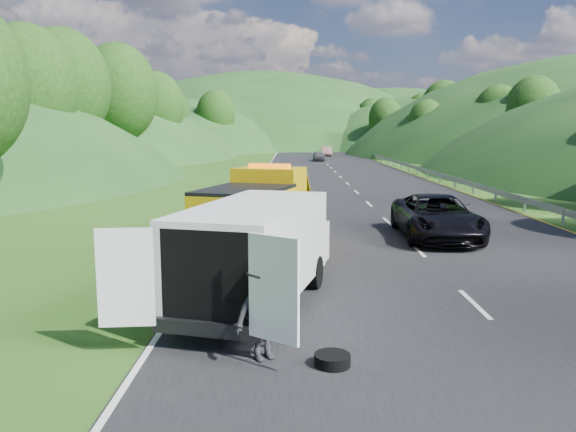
{
  "coord_description": "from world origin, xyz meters",
  "views": [
    {
      "loc": [
        -1.27,
        -14.63,
        4.02
      ],
      "look_at": [
        -1.38,
        3.18,
        1.3
      ],
      "focal_mm": 35.0,
      "sensor_mm": 36.0,
      "label": 1
    }
  ],
  "objects_px": {
    "white_van": "(258,248)",
    "worker": "(265,360)",
    "spare_tire": "(332,366)",
    "woman": "(212,276)",
    "child": "(246,278)",
    "suitcase": "(191,275)",
    "passing_suv": "(436,238)",
    "tow_truck": "(258,206)"
  },
  "relations": [
    {
      "from": "child",
      "to": "suitcase",
      "type": "relative_size",
      "value": 1.92
    },
    {
      "from": "woman",
      "to": "passing_suv",
      "type": "height_order",
      "value": "passing_suv"
    },
    {
      "from": "child",
      "to": "worker",
      "type": "height_order",
      "value": "worker"
    },
    {
      "from": "woman",
      "to": "worker",
      "type": "xyz_separation_m",
      "value": [
        1.75,
        -5.78,
        0.0
      ]
    },
    {
      "from": "passing_suv",
      "to": "suitcase",
      "type": "bearing_deg",
      "value": -139.94
    },
    {
      "from": "woman",
      "to": "spare_tire",
      "type": "bearing_deg",
      "value": -168.6
    },
    {
      "from": "tow_truck",
      "to": "worker",
      "type": "relative_size",
      "value": 3.85
    },
    {
      "from": "worker",
      "to": "tow_truck",
      "type": "bearing_deg",
      "value": 61.01
    },
    {
      "from": "tow_truck",
      "to": "passing_suv",
      "type": "height_order",
      "value": "tow_truck"
    },
    {
      "from": "child",
      "to": "worker",
      "type": "bearing_deg",
      "value": -51.67
    },
    {
      "from": "white_van",
      "to": "child",
      "type": "xyz_separation_m",
      "value": [
        -0.48,
        2.47,
        -1.36
      ]
    },
    {
      "from": "child",
      "to": "spare_tire",
      "type": "distance_m",
      "value": 6.2
    },
    {
      "from": "tow_truck",
      "to": "white_van",
      "type": "height_order",
      "value": "tow_truck"
    },
    {
      "from": "tow_truck",
      "to": "woman",
      "type": "xyz_separation_m",
      "value": [
        -1.06,
        -4.33,
        -1.37
      ]
    },
    {
      "from": "passing_suv",
      "to": "tow_truck",
      "type": "bearing_deg",
      "value": -168.12
    },
    {
      "from": "tow_truck",
      "to": "white_van",
      "type": "xyz_separation_m",
      "value": [
        0.39,
        -6.97,
        -0.01
      ]
    },
    {
      "from": "woman",
      "to": "passing_suv",
      "type": "bearing_deg",
      "value": -68.4
    },
    {
      "from": "passing_suv",
      "to": "spare_tire",
      "type": "bearing_deg",
      "value": -110.94
    },
    {
      "from": "woman",
      "to": "child",
      "type": "distance_m",
      "value": 0.98
    },
    {
      "from": "tow_truck",
      "to": "passing_suv",
      "type": "bearing_deg",
      "value": 27.14
    },
    {
      "from": "suitcase",
      "to": "spare_tire",
      "type": "relative_size",
      "value": 0.85
    },
    {
      "from": "worker",
      "to": "passing_suv",
      "type": "bearing_deg",
      "value": 29.62
    },
    {
      "from": "white_van",
      "to": "suitcase",
      "type": "height_order",
      "value": "white_van"
    },
    {
      "from": "worker",
      "to": "spare_tire",
      "type": "height_order",
      "value": "worker"
    },
    {
      "from": "suitcase",
      "to": "spare_tire",
      "type": "distance_m",
      "value": 6.12
    },
    {
      "from": "white_van",
      "to": "worker",
      "type": "relative_size",
      "value": 4.03
    },
    {
      "from": "tow_truck",
      "to": "white_van",
      "type": "distance_m",
      "value": 6.98
    },
    {
      "from": "woman",
      "to": "suitcase",
      "type": "bearing_deg",
      "value": 141.75
    },
    {
      "from": "white_van",
      "to": "worker",
      "type": "bearing_deg",
      "value": -69.78
    },
    {
      "from": "child",
      "to": "woman",
      "type": "bearing_deg",
      "value": -159.21
    },
    {
      "from": "worker",
      "to": "passing_suv",
      "type": "height_order",
      "value": "worker"
    },
    {
      "from": "suitcase",
      "to": "passing_suv",
      "type": "xyz_separation_m",
      "value": [
        8.07,
        6.5,
        -0.27
      ]
    },
    {
      "from": "passing_suv",
      "to": "worker",
      "type": "bearing_deg",
      "value": -116.27
    },
    {
      "from": "white_van",
      "to": "spare_tire",
      "type": "height_order",
      "value": "white_van"
    },
    {
      "from": "passing_suv",
      "to": "white_van",
      "type": "bearing_deg",
      "value": -125.9
    },
    {
      "from": "white_van",
      "to": "passing_suv",
      "type": "xyz_separation_m",
      "value": [
        6.21,
        8.21,
        -1.36
      ]
    },
    {
      "from": "child",
      "to": "spare_tire",
      "type": "height_order",
      "value": "child"
    },
    {
      "from": "white_van",
      "to": "tow_truck",
      "type": "bearing_deg",
      "value": 107.87
    },
    {
      "from": "woman",
      "to": "child",
      "type": "relative_size",
      "value": 1.51
    },
    {
      "from": "white_van",
      "to": "spare_tire",
      "type": "relative_size",
      "value": 11.51
    },
    {
      "from": "woman",
      "to": "spare_tire",
      "type": "xyz_separation_m",
      "value": [
        2.93,
        -6.04,
        0.0
      ]
    },
    {
      "from": "tow_truck",
      "to": "worker",
      "type": "bearing_deg",
      "value": -69.61
    }
  ]
}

